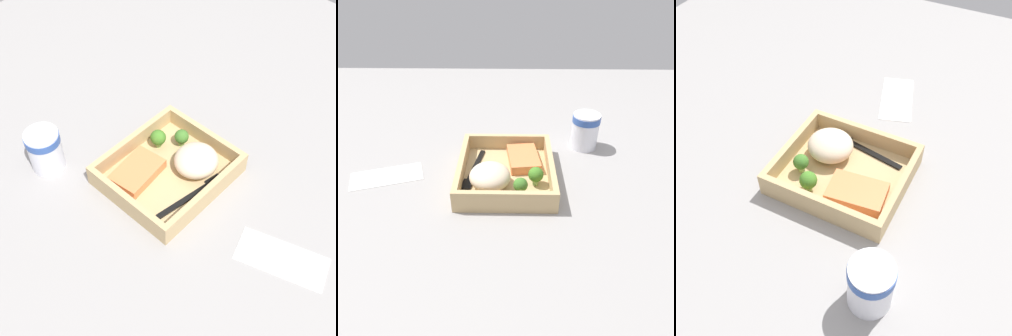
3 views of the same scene
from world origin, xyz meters
The scene contains 10 objects.
ground_plane centered at (0.00, 0.00, -1.00)cm, with size 160.00×160.00×2.00cm, color gray.
takeout_tray centered at (0.00, 0.00, 0.60)cm, with size 24.12×21.14×1.20cm, color tan.
tray_rim centered at (0.00, 0.00, 3.02)cm, with size 24.12×21.14×3.64cm.
salmon_fillet centered at (-4.65, 4.02, 2.30)cm, with size 10.43×6.83×2.20cm, color #EF8049.
mashed_potatoes centered at (4.66, -3.33, 3.69)cm, with size 9.05×8.78×4.98cm, color beige.
broccoli_floret_1 centered at (7.52, 3.10, 3.59)cm, with size 3.00×3.00×4.02cm.
broccoli_floret_2 centered at (3.96, 6.44, 3.67)cm, with size 3.29×3.29×4.24cm.
fork centered at (-0.47, -7.48, 1.42)cm, with size 15.85×4.32×0.44cm.
paper_cup centered at (-14.48, 20.07, 5.17)cm, with size 6.99×6.99×9.25cm.
receipt_slip centered at (0.12, -27.54, 0.12)cm, with size 7.16×15.99×0.24cm, color white.
Camera 2 is at (60.79, 1.09, 44.20)cm, focal length 35.00 mm.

